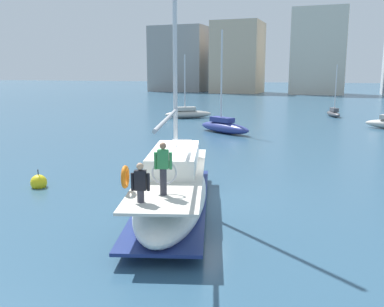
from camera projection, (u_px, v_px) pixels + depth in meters
The scene contains 7 objects.
ground_plane at pixel (195, 200), 16.80m from camera, with size 400.00×400.00×0.00m, color #2D516B.
main_sailboat at pixel (173, 187), 15.34m from camera, with size 5.15×9.88×11.67m.
moored_sloop_near at pixel (188, 113), 46.51m from camera, with size 5.04×3.99×6.92m.
moored_catamaran at pixel (224, 126), 35.16m from camera, with size 5.48×4.06×8.43m.
moored_ketch_distant at pixel (333, 113), 48.16m from camera, with size 2.12×3.87×5.86m.
mooring_buoy at pixel (39, 183), 18.59m from camera, with size 0.72×0.72×0.96m.
waterfront_buildings at pixel (345, 48), 96.21m from camera, with size 86.43×16.37×25.39m.
Camera 1 is at (5.45, -15.19, 5.03)m, focal length 39.21 mm.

